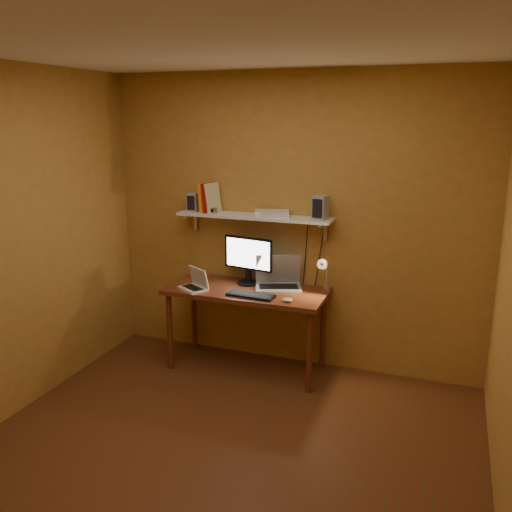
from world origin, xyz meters
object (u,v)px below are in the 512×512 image
at_px(monitor, 248,258).
at_px(speaker_left, 193,202).
at_px(shelf_camera, 212,210).
at_px(router, 272,213).
at_px(wall_shelf, 254,217).
at_px(desk_lamp, 324,270).
at_px(keyboard, 251,295).
at_px(desk, 246,298).
at_px(laptop, 278,279).
at_px(mouse, 288,300).
at_px(speaker_right, 320,208).
at_px(netbook, 196,283).

xyz_separation_m(monitor, speaker_left, (-0.54, 0.03, 0.47)).
bearing_deg(shelf_camera, router, 5.52).
xyz_separation_m(wall_shelf, desk_lamp, (0.66, -0.07, -0.40)).
relative_size(wall_shelf, keyboard, 3.43).
height_order(desk, keyboard, keyboard).
xyz_separation_m(keyboard, shelf_camera, (-0.48, 0.31, 0.64)).
xyz_separation_m(laptop, mouse, (0.19, -0.35, -0.06)).
distance_m(laptop, mouse, 0.40).
bearing_deg(laptop, speaker_right, -14.22).
xyz_separation_m(wall_shelf, monitor, (-0.04, -0.04, -0.37)).
bearing_deg(laptop, router, 133.70).
distance_m(speaker_right, router, 0.43).
relative_size(speaker_right, shelf_camera, 2.12).
height_order(wall_shelf, desk_lamp, wall_shelf).
relative_size(monitor, shelf_camera, 4.98).
xyz_separation_m(laptop, desk_lamp, (0.42, -0.02, 0.13)).
bearing_deg(desk_lamp, router, 172.79).
height_order(keyboard, shelf_camera, shelf_camera).
distance_m(wall_shelf, keyboard, 0.71).
bearing_deg(speaker_right, wall_shelf, -167.18).
distance_m(shelf_camera, router, 0.55).
bearing_deg(desk, keyboard, -58.04).
bearing_deg(monitor, desk, -65.55).
bearing_deg(speaker_right, mouse, -99.06).
height_order(speaker_left, shelf_camera, speaker_left).
bearing_deg(shelf_camera, speaker_left, 166.85).
height_order(monitor, mouse, monitor).
height_order(desk_lamp, shelf_camera, shelf_camera).
relative_size(desk, wall_shelf, 1.00).
xyz_separation_m(desk, laptop, (0.24, 0.15, 0.16)).
xyz_separation_m(desk_lamp, router, (-0.49, 0.06, 0.44)).
bearing_deg(monitor, speaker_right, 12.65).
distance_m(laptop, router, 0.58).
bearing_deg(router, desk, -131.87).
xyz_separation_m(laptop, netbook, (-0.66, -0.30, -0.02)).
bearing_deg(desk_lamp, netbook, -165.61).
distance_m(keyboard, speaker_left, 1.04).
bearing_deg(speaker_left, speaker_right, 0.84).
bearing_deg(desk_lamp, wall_shelf, 174.12).
height_order(monitor, speaker_left, speaker_left).
height_order(laptop, router, router).
bearing_deg(desk, speaker_right, 17.45).
height_order(speaker_right, router, speaker_right).
relative_size(monitor, mouse, 5.43).
bearing_deg(wall_shelf, desk_lamp, -5.88).
relative_size(desk, shelf_camera, 14.79).
height_order(desk, speaker_right, speaker_right).
relative_size(wall_shelf, speaker_left, 8.37).
bearing_deg(desk_lamp, speaker_left, 177.34).
xyz_separation_m(desk, desk_lamp, (0.66, 0.13, 0.29)).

